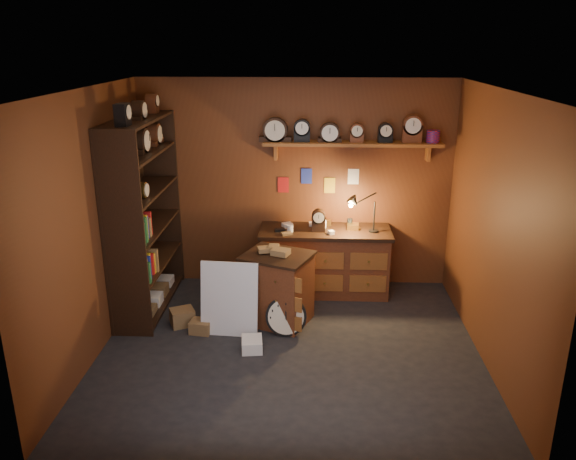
# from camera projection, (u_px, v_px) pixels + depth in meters

# --- Properties ---
(floor) EXTENTS (4.00, 4.00, 0.00)m
(floor) POSITION_uv_depth(u_px,v_px,m) (290.00, 349.00, 6.00)
(floor) COLOR black
(floor) RESTS_ON ground
(room_shell) EXTENTS (4.02, 3.62, 2.71)m
(room_shell) POSITION_uv_depth(u_px,v_px,m) (295.00, 190.00, 5.55)
(room_shell) COLOR brown
(room_shell) RESTS_ON ground
(shelving_unit) EXTENTS (0.47, 1.60, 2.58)m
(shelving_unit) POSITION_uv_depth(u_px,v_px,m) (141.00, 208.00, 6.60)
(shelving_unit) COLOR black
(shelving_unit) RESTS_ON ground
(workbench) EXTENTS (1.66, 0.66, 1.36)m
(workbench) POSITION_uv_depth(u_px,v_px,m) (325.00, 257.00, 7.22)
(workbench) COLOR brown
(workbench) RESTS_ON ground
(low_cabinet) EXTENTS (0.91, 0.85, 0.92)m
(low_cabinet) POSITION_uv_depth(u_px,v_px,m) (277.00, 286.00, 6.45)
(low_cabinet) COLOR brown
(low_cabinet) RESTS_ON ground
(big_round_clock) EXTENTS (0.46, 0.16, 0.46)m
(big_round_clock) POSITION_uv_depth(u_px,v_px,m) (286.00, 316.00, 6.22)
(big_round_clock) COLOR black
(big_round_clock) RESTS_ON ground
(white_panel) EXTENTS (0.65, 0.22, 0.85)m
(white_panel) POSITION_uv_depth(u_px,v_px,m) (230.00, 332.00, 6.33)
(white_panel) COLOR silver
(white_panel) RESTS_ON ground
(mini_fridge) EXTENTS (0.59, 0.61, 0.51)m
(mini_fridge) POSITION_uv_depth(u_px,v_px,m) (286.00, 275.00, 7.24)
(mini_fridge) COLOR silver
(mini_fridge) RESTS_ON ground
(floor_box_a) EXTENTS (0.26, 0.23, 0.14)m
(floor_box_a) POSITION_uv_depth(u_px,v_px,m) (201.00, 326.00, 6.32)
(floor_box_a) COLOR olive
(floor_box_a) RESTS_ON ground
(floor_box_b) EXTENTS (0.25, 0.28, 0.13)m
(floor_box_b) POSITION_uv_depth(u_px,v_px,m) (252.00, 344.00, 5.96)
(floor_box_b) COLOR white
(floor_box_b) RESTS_ON ground
(floor_box_c) EXTENTS (0.33, 0.31, 0.19)m
(floor_box_c) POSITION_uv_depth(u_px,v_px,m) (182.00, 317.00, 6.47)
(floor_box_c) COLOR olive
(floor_box_c) RESTS_ON ground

